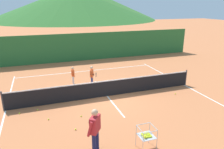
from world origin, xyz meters
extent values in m
plane|color=#C67042|center=(0.00, 0.00, 0.00)|extent=(120.00, 120.00, 0.00)
cube|color=white|center=(0.00, 5.30, 0.00)|extent=(10.84, 0.08, 0.01)
cube|color=white|center=(-5.42, 0.00, 0.00)|extent=(0.08, 11.46, 0.01)
cube|color=white|center=(5.42, 0.00, 0.00)|extent=(0.08, 11.46, 0.01)
cube|color=white|center=(0.00, 0.00, 0.00)|extent=(0.08, 5.33, 0.01)
cylinder|color=#333338|center=(-5.49, 0.00, 0.53)|extent=(0.08, 0.08, 1.05)
cylinder|color=#333338|center=(5.49, 0.00, 0.53)|extent=(0.08, 0.08, 1.05)
cube|color=black|center=(0.00, 0.00, 0.46)|extent=(10.89, 0.02, 0.92)
cube|color=white|center=(0.00, 0.00, 0.95)|extent=(10.89, 0.03, 0.06)
cylinder|color=#191E4C|center=(-2.05, -4.74, 0.43)|extent=(0.13, 0.13, 0.85)
cylinder|color=#191E4C|center=(-1.85, -4.47, 0.43)|extent=(0.13, 0.13, 0.85)
cube|color=#B2262D|center=(-1.95, -4.60, 1.15)|extent=(0.49, 0.55, 0.60)
sphere|color=#DBAD84|center=(-1.95, -4.60, 1.61)|extent=(0.24, 0.24, 0.24)
cylinder|color=#B2262D|center=(-2.18, -4.80, 1.12)|extent=(0.24, 0.21, 0.59)
cylinder|color=#B2262D|center=(-1.81, -4.34, 1.11)|extent=(0.20, 0.18, 0.59)
torus|color=#262628|center=(-2.02, -4.19, 1.06)|extent=(0.19, 0.25, 0.29)
cylinder|color=black|center=(-1.82, -4.34, 1.06)|extent=(0.19, 0.15, 0.03)
cylinder|color=silver|center=(-1.53, 2.79, 0.30)|extent=(0.09, 0.09, 0.59)
cylinder|color=silver|center=(-1.53, 2.56, 0.30)|extent=(0.09, 0.09, 0.59)
cube|color=#E55926|center=(-1.53, 2.67, 0.80)|extent=(0.16, 0.35, 0.42)
sphere|color=#DBAD84|center=(-1.53, 2.67, 1.11)|extent=(0.16, 0.16, 0.16)
cylinder|color=#E55926|center=(-1.48, 2.88, 0.77)|extent=(0.16, 0.06, 0.41)
cylinder|color=#E55926|center=(-1.50, 2.47, 0.77)|extent=(0.12, 0.06, 0.41)
cylinder|color=navy|center=(-0.38, 2.00, 0.34)|extent=(0.10, 0.10, 0.67)
cylinder|color=navy|center=(-0.47, 1.76, 0.34)|extent=(0.10, 0.10, 0.67)
cube|color=#E55926|center=(-0.43, 1.88, 0.91)|extent=(0.32, 0.44, 0.47)
sphere|color=#DBAD84|center=(-0.43, 1.88, 1.26)|extent=(0.19, 0.19, 0.19)
cylinder|color=#E55926|center=(-0.29, 2.08, 0.88)|extent=(0.20, 0.13, 0.46)
cylinder|color=#E55926|center=(-0.48, 1.65, 0.87)|extent=(0.16, 0.12, 0.46)
torus|color=#262628|center=(-0.23, 1.56, 0.87)|extent=(0.12, 0.28, 0.29)
cylinder|color=black|center=(-0.46, 1.65, 0.87)|extent=(0.22, 0.10, 0.03)
cylinder|color=#B7B7BC|center=(-0.43, -4.76, 0.45)|extent=(0.02, 0.02, 0.89)
cylinder|color=#B7B7BC|center=(0.13, -4.76, 0.45)|extent=(0.02, 0.02, 0.89)
cylinder|color=#B7B7BC|center=(-0.43, -5.32, 0.45)|extent=(0.02, 0.02, 0.89)
cylinder|color=#B7B7BC|center=(0.13, -5.32, 0.45)|extent=(0.02, 0.02, 0.89)
cube|color=#B7B7BC|center=(-0.15, -5.04, 0.55)|extent=(0.56, 0.56, 0.01)
cube|color=#B7B7BC|center=(-0.15, -4.76, 0.89)|extent=(0.56, 0.02, 0.02)
cube|color=#B7B7BC|center=(-0.15, -5.32, 0.89)|extent=(0.56, 0.02, 0.02)
cube|color=#B7B7BC|center=(-0.43, -5.04, 0.89)|extent=(0.02, 0.56, 0.02)
cube|color=#B7B7BC|center=(0.13, -5.04, 0.89)|extent=(0.02, 0.56, 0.02)
sphere|color=yellow|center=(-0.28, -5.18, 0.59)|extent=(0.07, 0.07, 0.07)
sphere|color=yellow|center=(-0.28, -5.11, 0.58)|extent=(0.07, 0.07, 0.07)
sphere|color=yellow|center=(-0.28, -5.05, 0.58)|extent=(0.07, 0.07, 0.07)
sphere|color=yellow|center=(-0.28, -4.98, 0.58)|extent=(0.07, 0.07, 0.07)
sphere|color=yellow|center=(-0.28, -4.91, 0.58)|extent=(0.07, 0.07, 0.07)
sphere|color=yellow|center=(-0.22, -5.17, 0.59)|extent=(0.07, 0.07, 0.07)
sphere|color=yellow|center=(-0.21, -5.10, 0.59)|extent=(0.07, 0.07, 0.07)
sphere|color=yellow|center=(-0.22, -5.05, 0.58)|extent=(0.07, 0.07, 0.07)
sphere|color=yellow|center=(-0.22, -4.98, 0.58)|extent=(0.07, 0.07, 0.07)
sphere|color=yellow|center=(-0.22, -4.92, 0.58)|extent=(0.07, 0.07, 0.07)
sphere|color=yellow|center=(-0.15, -5.18, 0.58)|extent=(0.07, 0.07, 0.07)
sphere|color=yellow|center=(-0.16, -5.11, 0.58)|extent=(0.07, 0.07, 0.07)
sphere|color=yellow|center=(-0.16, -5.04, 0.58)|extent=(0.07, 0.07, 0.07)
sphere|color=yellow|center=(-0.15, -4.97, 0.58)|extent=(0.07, 0.07, 0.07)
sphere|color=yellow|center=(-0.15, -4.91, 0.59)|extent=(0.07, 0.07, 0.07)
sphere|color=yellow|center=(-0.08, -5.18, 0.58)|extent=(0.07, 0.07, 0.07)
sphere|color=yellow|center=(-0.09, -5.11, 0.59)|extent=(0.07, 0.07, 0.07)
sphere|color=yellow|center=(-0.08, -5.04, 0.58)|extent=(0.07, 0.07, 0.07)
sphere|color=yellow|center=(-0.08, -4.98, 0.58)|extent=(0.07, 0.07, 0.07)
sphere|color=yellow|center=(-0.09, -4.91, 0.59)|extent=(0.07, 0.07, 0.07)
sphere|color=yellow|center=(-0.02, -5.18, 0.58)|extent=(0.07, 0.07, 0.07)
sphere|color=yellow|center=(-0.02, -5.11, 0.58)|extent=(0.07, 0.07, 0.07)
sphere|color=yellow|center=(-0.02, -5.05, 0.58)|extent=(0.07, 0.07, 0.07)
sphere|color=yellow|center=(-0.02, -4.98, 0.58)|extent=(0.07, 0.07, 0.07)
sphere|color=yellow|center=(-0.02, -4.91, 0.59)|extent=(0.07, 0.07, 0.07)
sphere|color=yellow|center=(-0.28, -5.18, 0.64)|extent=(0.07, 0.07, 0.07)
sphere|color=yellow|center=(-2.39, -2.93, 0.03)|extent=(0.07, 0.07, 0.07)
sphere|color=yellow|center=(-3.43, -1.68, 0.03)|extent=(0.07, 0.07, 0.07)
sphere|color=yellow|center=(-1.93, -1.89, 0.03)|extent=(0.07, 0.07, 0.07)
sphere|color=yellow|center=(-3.89, -0.52, 0.03)|extent=(0.07, 0.07, 0.07)
sphere|color=yellow|center=(-4.73, -0.61, 0.03)|extent=(0.07, 0.07, 0.07)
sphere|color=yellow|center=(3.93, -1.11, 0.03)|extent=(0.07, 0.07, 0.07)
cube|color=#286B33|center=(0.00, 8.81, 1.30)|extent=(23.86, 0.08, 2.61)
cone|color=#2D6628|center=(10.27, 70.11, 5.58)|extent=(58.91, 58.91, 11.15)
cone|color=#38702D|center=(13.44, 72.71, 5.97)|extent=(55.85, 55.85, 11.94)
camera|label=1|loc=(-3.55, -10.91, 5.09)|focal=34.13mm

